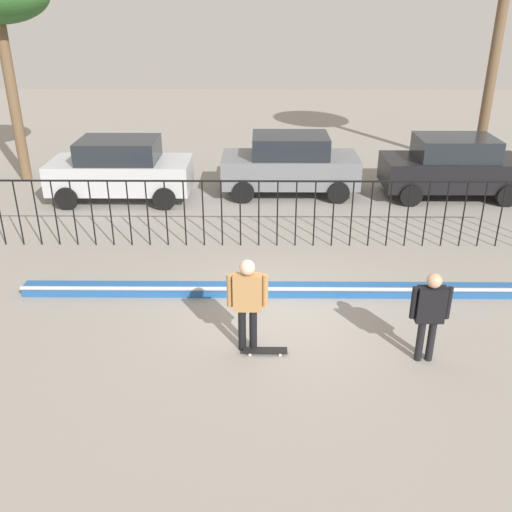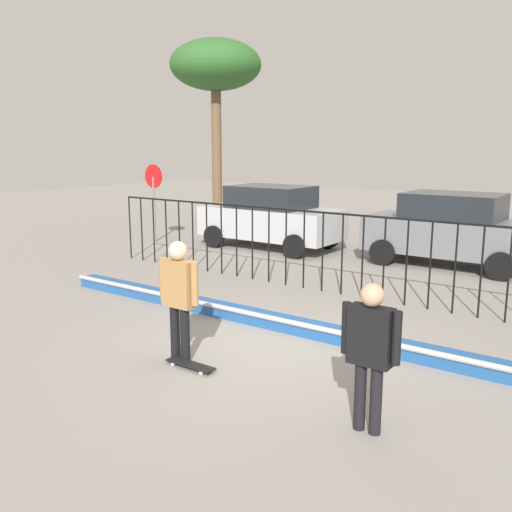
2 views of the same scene
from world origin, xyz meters
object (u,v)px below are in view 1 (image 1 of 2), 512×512
object	(u,v)px
camera_operator	(430,309)
parked_car_black	(453,166)
skateboard	(265,350)
parked_car_silver	(121,169)
skateboarder	(247,297)
parked_car_gray	(290,164)

from	to	relation	value
camera_operator	parked_car_black	distance (m)	9.53
skateboard	camera_operator	size ratio (longest dim) A/B	0.47
parked_car_silver	parked_car_black	xyz separation A→B (m)	(10.35, 0.37, 0.00)
skateboarder	parked_car_silver	world-z (taller)	parked_car_silver
skateboarder	camera_operator	world-z (taller)	skateboarder
parked_car_gray	parked_car_black	distance (m)	5.10
skateboard	parked_car_gray	xyz separation A→B (m)	(0.84, 9.09, 0.91)
skateboard	camera_operator	bearing A→B (deg)	7.25
skateboarder	parked_car_gray	distance (m)	9.03
parked_car_gray	parked_car_black	world-z (taller)	same
skateboarder	skateboard	size ratio (longest dim) A/B	2.23
parked_car_silver	parked_car_gray	distance (m)	5.29
skateboarder	parked_car_silver	size ratio (longest dim) A/B	0.42
parked_car_black	parked_car_silver	bearing A→B (deg)	-173.64
skateboarder	skateboard	xyz separation A→B (m)	(0.31, -0.13, -1.01)
skateboarder	parked_car_black	bearing A→B (deg)	29.69
parked_car_silver	parked_car_black	bearing A→B (deg)	1.38
parked_car_gray	parked_car_silver	bearing A→B (deg)	-175.57
skateboard	parked_car_silver	bearing A→B (deg)	128.20
camera_operator	parked_car_gray	xyz separation A→B (m)	(-1.95, 9.25, -0.04)
skateboarder	parked_car_silver	distance (m)	9.29
camera_operator	parked_car_gray	world-z (taller)	parked_car_gray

